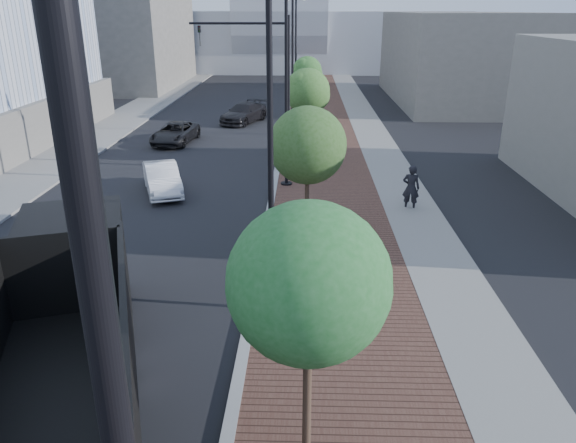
{
  "coord_description": "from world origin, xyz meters",
  "views": [
    {
      "loc": [
        1.51,
        -4.11,
        8.26
      ],
      "look_at": [
        1.0,
        12.0,
        2.0
      ],
      "focal_mm": 34.18,
      "sensor_mm": 36.0,
      "label": 1
    }
  ],
  "objects_px": {
    "dump_truck": "(69,333)",
    "white_sedan": "(162,179)",
    "dark_car_mid": "(175,133)",
    "pedestrian": "(411,188)"
  },
  "relations": [
    {
      "from": "dump_truck",
      "to": "dark_car_mid",
      "type": "relative_size",
      "value": 2.88
    },
    {
      "from": "white_sedan",
      "to": "pedestrian",
      "type": "bearing_deg",
      "value": -30.47
    },
    {
      "from": "dump_truck",
      "to": "dark_car_mid",
      "type": "height_order",
      "value": "dump_truck"
    },
    {
      "from": "white_sedan",
      "to": "dark_car_mid",
      "type": "xyz_separation_m",
      "value": [
        -1.74,
        10.47,
        -0.04
      ]
    },
    {
      "from": "dark_car_mid",
      "to": "pedestrian",
      "type": "relative_size",
      "value": 2.35
    },
    {
      "from": "dump_truck",
      "to": "white_sedan",
      "type": "distance_m",
      "value": 14.75
    },
    {
      "from": "dark_car_mid",
      "to": "pedestrian",
      "type": "xyz_separation_m",
      "value": [
        13.18,
        -12.54,
        0.35
      ]
    },
    {
      "from": "dump_truck",
      "to": "pedestrian",
      "type": "relative_size",
      "value": 6.76
    },
    {
      "from": "dump_truck",
      "to": "white_sedan",
      "type": "height_order",
      "value": "dump_truck"
    },
    {
      "from": "dump_truck",
      "to": "pedestrian",
      "type": "height_order",
      "value": "dump_truck"
    }
  ]
}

